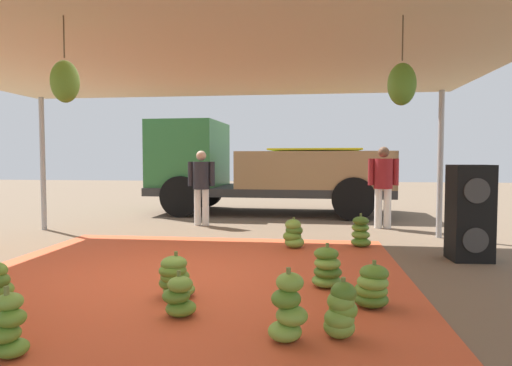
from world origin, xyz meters
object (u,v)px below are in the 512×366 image
Objects in this scene: banana_bunch_5 at (175,278)px; worker_0 at (383,181)px; banana_bunch_3 at (341,311)px; banana_bunch_7 at (293,234)px; worker_1 at (201,182)px; banana_bunch_8 at (361,232)px; banana_bunch_9 at (327,269)px; speaker_stack at (470,213)px; banana_bunch_1 at (372,287)px; banana_bunch_10 at (10,328)px; banana_bunch_2 at (179,298)px; cargo_truck_main at (258,168)px; banana_bunch_4 at (288,309)px.

banana_bunch_5 is 0.28× the size of worker_0.
banana_bunch_7 reaches higher than banana_bunch_3.
banana_bunch_7 is 0.31× the size of worker_1.
worker_0 is at bearing 60.00° from banana_bunch_5.
banana_bunch_8 is at bearing 53.06° from banana_bunch_5.
speaker_stack is (2.02, 1.59, 0.45)m from banana_bunch_9.
banana_bunch_7 reaches higher than banana_bunch_5.
banana_bunch_8 is (0.23, 2.96, 0.04)m from banana_bunch_1.
worker_1 is (-0.18, 6.30, 0.71)m from banana_bunch_10.
banana_bunch_9 is at bearing 123.18° from banana_bunch_1.
banana_bunch_8 is (0.57, 3.72, 0.02)m from banana_bunch_3.
banana_bunch_9 reaches higher than banana_bunch_7.
speaker_stack is (1.97, 2.95, 0.45)m from banana_bunch_3.
worker_1 is at bearing 100.85° from banana_bunch_5.
banana_bunch_8 is at bearing 12.42° from banana_bunch_7.
banana_bunch_9 is at bearing 92.29° from banana_bunch_3.
worker_1 is at bearing 148.81° from speaker_stack.
banana_bunch_2 is 0.07× the size of cargo_truck_main.
banana_bunch_9 is at bearing -104.91° from banana_bunch_8.
banana_bunch_4 is 1.51m from banana_bunch_9.
cargo_truck_main is (-1.58, 8.03, 0.96)m from banana_bunch_3.
banana_bunch_4 is 0.34× the size of worker_0.
banana_bunch_2 is 1.33m from banana_bunch_10.
banana_bunch_9 reaches higher than banana_bunch_1.
banana_bunch_10 is (-0.75, -1.46, 0.01)m from banana_bunch_5.
banana_bunch_8 is (1.07, 0.24, 0.01)m from banana_bunch_7.
banana_bunch_5 is at bearing -112.58° from banana_bunch_7.
banana_bunch_10 is (-2.69, -1.39, 0.02)m from banana_bunch_1.
banana_bunch_2 is 0.77× the size of banana_bunch_8.
banana_bunch_1 reaches higher than banana_bunch_2.
banana_bunch_4 is 0.43× the size of speaker_stack.
speaker_stack is at bearing -55.10° from cargo_truck_main.
banana_bunch_3 is 0.29× the size of worker_0.
banana_bunch_3 is 8.24m from cargo_truck_main.
banana_bunch_1 is at bearing -2.16° from banana_bunch_5.
worker_1 is at bearing 101.87° from banana_bunch_2.
banana_bunch_5 reaches higher than banana_bunch_1.
speaker_stack reaches higher than banana_bunch_10.
banana_bunch_3 is at bearing -78.88° from cargo_truck_main.
banana_bunch_3 is at bearing -66.00° from worker_1.
speaker_stack is (0.72, -2.80, -0.31)m from worker_0.
banana_bunch_9 is 0.29× the size of worker_0.
banana_bunch_4 reaches higher than banana_bunch_7.
worker_1 is (-3.10, 1.95, 0.69)m from banana_bunch_8.
banana_bunch_7 is at bearing 101.75° from banana_bunch_9.
banana_bunch_3 is 1.80m from banana_bunch_5.
banana_bunch_5 is 5.73m from worker_0.
banana_bunch_10 is at bearing -123.88° from banana_bunch_8.
banana_bunch_1 is at bearing -59.74° from worker_1.
banana_bunch_5 is 7.27m from cargo_truck_main.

